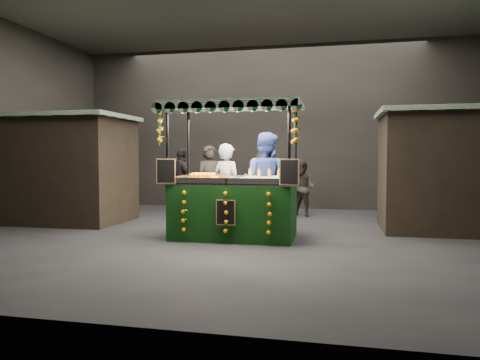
# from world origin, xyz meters

# --- Properties ---
(ground) EXTENTS (12.00, 12.00, 0.00)m
(ground) POSITION_xyz_m (0.00, 0.00, 0.00)
(ground) COLOR black
(ground) RESTS_ON ground
(market_hall) EXTENTS (12.10, 10.10, 5.05)m
(market_hall) POSITION_xyz_m (0.00, 0.00, 3.38)
(market_hall) COLOR black
(market_hall) RESTS_ON ground
(neighbour_stall_left) EXTENTS (3.00, 2.20, 2.60)m
(neighbour_stall_left) POSITION_xyz_m (-4.40, 1.00, 1.31)
(neighbour_stall_left) COLOR black
(neighbour_stall_left) RESTS_ON ground
(neighbour_stall_right) EXTENTS (3.00, 2.20, 2.60)m
(neighbour_stall_right) POSITION_xyz_m (4.40, 1.50, 1.31)
(neighbour_stall_right) COLOR black
(neighbour_stall_right) RESTS_ON ground
(juice_stall) EXTENTS (2.72, 1.60, 2.64)m
(juice_stall) POSITION_xyz_m (0.08, -0.33, 0.82)
(juice_stall) COLOR black
(juice_stall) RESTS_ON ground
(vendor_grey) EXTENTS (0.80, 0.68, 1.88)m
(vendor_grey) POSITION_xyz_m (-0.28, 0.56, 0.94)
(vendor_grey) COLOR slate
(vendor_grey) RESTS_ON ground
(vendor_blue) EXTENTS (1.19, 1.04, 2.10)m
(vendor_blue) POSITION_xyz_m (0.55, 0.57, 1.05)
(vendor_blue) COLOR navy
(vendor_blue) RESTS_ON ground
(shopper_0) EXTENTS (0.80, 0.68, 1.87)m
(shopper_0) POSITION_xyz_m (-1.01, 1.80, 0.93)
(shopper_0) COLOR #2A2422
(shopper_0) RESTS_ON ground
(shopper_1) EXTENTS (0.91, 0.83, 1.52)m
(shopper_1) POSITION_xyz_m (1.13, 3.18, 0.76)
(shopper_1) COLOR #292321
(shopper_1) RESTS_ON ground
(shopper_2) EXTENTS (1.08, 1.08, 1.85)m
(shopper_2) POSITION_xyz_m (-2.38, 3.57, 0.92)
(shopper_2) COLOR black
(shopper_2) RESTS_ON ground
(shopper_3) EXTENTS (1.13, 1.33, 1.78)m
(shopper_3) POSITION_xyz_m (0.17, 3.07, 0.89)
(shopper_3) COLOR #282421
(shopper_3) RESTS_ON ground
(shopper_4) EXTENTS (0.84, 0.55, 1.71)m
(shopper_4) POSITION_xyz_m (-4.50, 4.06, 0.86)
(shopper_4) COLOR black
(shopper_4) RESTS_ON ground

